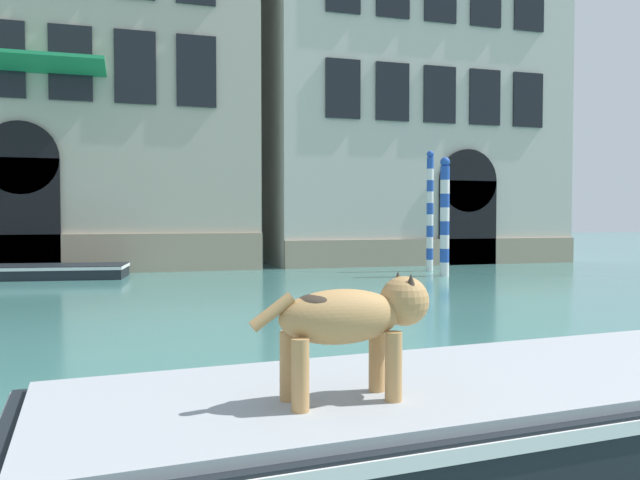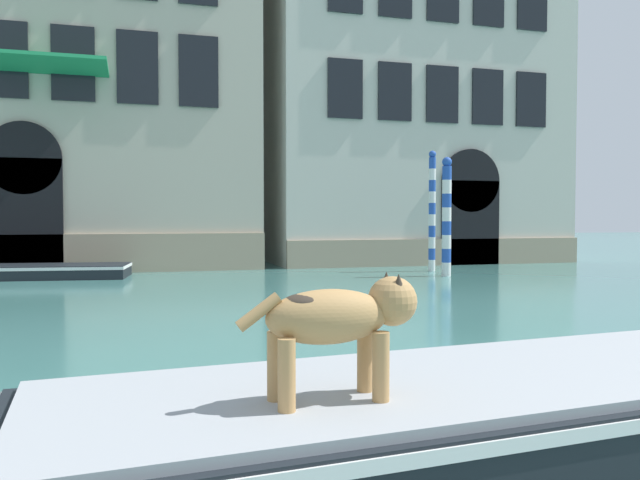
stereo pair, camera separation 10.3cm
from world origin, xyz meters
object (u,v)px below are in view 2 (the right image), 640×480
mooring_pole_0 (432,210)px  mooring_pole_1 (447,216)px  boat_foreground (562,402)px  dog_on_deck (341,318)px  boat_moored_near_palazzo (35,271)px

mooring_pole_0 → mooring_pole_1: bearing=-102.0°
boat_foreground → mooring_pole_1: 13.06m
mooring_pole_1 → dog_on_deck: bearing=-119.8°
boat_foreground → dog_on_deck: size_ratio=6.91×
boat_moored_near_palazzo → mooring_pole_1: bearing=-5.7°
boat_foreground → boat_moored_near_palazzo: (-5.67, 14.36, -0.12)m
boat_foreground → dog_on_deck: dog_on_deck is taller
boat_moored_near_palazzo → mooring_pole_1: size_ratio=1.51×
dog_on_deck → boat_moored_near_palazzo: dog_on_deck is taller
boat_foreground → mooring_pole_0: bearing=63.1°
boat_moored_near_palazzo → dog_on_deck: bearing=-68.2°
mooring_pole_0 → dog_on_deck: bearing=-118.0°
boat_foreground → mooring_pole_1: size_ratio=2.29×
dog_on_deck → boat_moored_near_palazzo: bearing=100.9°
boat_moored_near_palazzo → mooring_pole_0: size_ratio=1.36×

